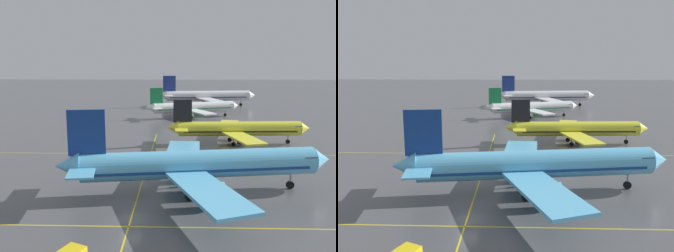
# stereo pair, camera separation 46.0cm
# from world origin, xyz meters

# --- Properties ---
(ground_plane) EXTENTS (600.00, 600.00, 0.00)m
(ground_plane) POSITION_xyz_m (0.00, 0.00, 0.00)
(ground_plane) COLOR #4C4C4F
(airliner_front_gate) EXTENTS (40.06, 34.19, 12.47)m
(airliner_front_gate) POSITION_xyz_m (8.35, 9.03, 4.26)
(airliner_front_gate) COLOR #5BB7E5
(airliner_front_gate) RESTS_ON ground
(airliner_second_row) EXTENTS (32.85, 28.31, 10.21)m
(airliner_second_row) POSITION_xyz_m (19.07, 40.21, 3.49)
(airliner_second_row) COLOR yellow
(airliner_second_row) RESTS_ON ground
(airliner_third_row) EXTENTS (31.80, 27.15, 10.08)m
(airliner_third_row) POSITION_xyz_m (10.32, 77.80, 3.44)
(airliner_third_row) COLOR white
(airliner_third_row) RESTS_ON ground
(airliner_far_left_stand) EXTENTS (40.22, 34.46, 12.50)m
(airliner_far_left_stand) POSITION_xyz_m (16.99, 107.06, 4.27)
(airliner_far_left_stand) COLOR white
(airliner_far_left_stand) RESTS_ON ground
(taxiway_markings) EXTENTS (147.74, 71.95, 0.01)m
(taxiway_markings) POSITION_xyz_m (0.00, 14.35, 0.00)
(taxiway_markings) COLOR yellow
(taxiway_markings) RESTS_ON ground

